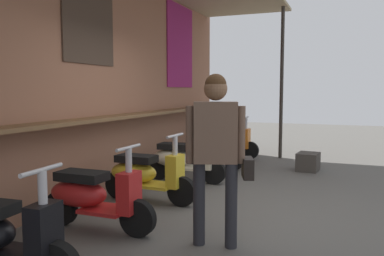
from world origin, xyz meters
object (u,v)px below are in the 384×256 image
object	(u,v)px
scooter_red	(91,196)
scooter_teal	(207,149)
scooter_yellow	(144,174)
scooter_orange	(225,141)
shopper_with_handbag	(217,142)
scooter_cream	(181,159)
merchandise_crate	(308,162)

from	to	relation	value
scooter_red	scooter_teal	xyz separation A→B (m)	(3.84, -0.00, 0.00)
scooter_yellow	scooter_orange	xyz separation A→B (m)	(3.90, 0.00, 0.00)
shopper_with_handbag	scooter_orange	bearing A→B (deg)	-4.11
scooter_cream	shopper_with_handbag	xyz separation A→B (m)	(-2.46, -1.43, 0.66)
scooter_red	scooter_orange	xyz separation A→B (m)	(5.11, 0.00, 0.00)
scooter_yellow	scooter_teal	xyz separation A→B (m)	(2.63, -0.00, 0.00)
scooter_red	merchandise_crate	distance (m)	4.70
scooter_red	scooter_cream	distance (m)	2.54
scooter_red	shopper_with_handbag	size ratio (longest dim) A/B	0.82
scooter_red	merchandise_crate	xyz separation A→B (m)	(4.28, -1.93, -0.22)
merchandise_crate	shopper_with_handbag	bearing A→B (deg)	173.27
scooter_red	shopper_with_handbag	bearing A→B (deg)	2.78
merchandise_crate	scooter_orange	bearing A→B (deg)	66.67
scooter_red	scooter_yellow	bearing A→B (deg)	89.63
scooter_red	scooter_yellow	xyz separation A→B (m)	(1.21, -0.00, 0.00)
scooter_red	scooter_cream	xyz separation A→B (m)	(2.54, -0.00, 0.00)
scooter_orange	scooter_yellow	bearing A→B (deg)	-89.75
scooter_cream	scooter_orange	bearing A→B (deg)	89.44
scooter_teal	shopper_with_handbag	bearing A→B (deg)	-66.93
scooter_yellow	scooter_cream	xyz separation A→B (m)	(1.32, 0.00, 0.00)
scooter_yellow	shopper_with_handbag	bearing A→B (deg)	-36.74
scooter_cream	shopper_with_handbag	size ratio (longest dim) A/B	0.82
merchandise_crate	scooter_cream	bearing A→B (deg)	132.20
scooter_red	shopper_with_handbag	world-z (taller)	shopper_with_handbag
scooter_red	scooter_cream	bearing A→B (deg)	89.63
shopper_with_handbag	merchandise_crate	bearing A→B (deg)	-26.69
scooter_yellow	scooter_cream	distance (m)	1.32
scooter_orange	shopper_with_handbag	size ratio (longest dim) A/B	0.82
scooter_yellow	scooter_orange	bearing A→B (deg)	91.64
scooter_cream	scooter_teal	world-z (taller)	same
scooter_orange	scooter_cream	bearing A→B (deg)	-89.75
scooter_red	scooter_cream	size ratio (longest dim) A/B	1.00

